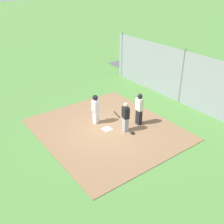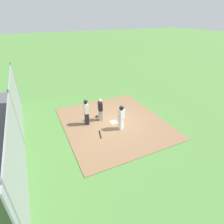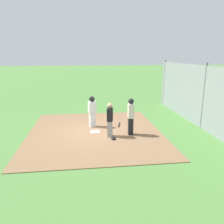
# 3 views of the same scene
# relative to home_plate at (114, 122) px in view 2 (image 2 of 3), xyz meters

# --- Properties ---
(ground_plane) EXTENTS (140.00, 140.00, 0.00)m
(ground_plane) POSITION_rel_home_plate_xyz_m (0.00, 0.00, -0.04)
(ground_plane) COLOR #51843D
(dirt_infield) EXTENTS (7.20, 6.40, 0.03)m
(dirt_infield) POSITION_rel_home_plate_xyz_m (0.00, 0.00, -0.03)
(dirt_infield) COLOR #896647
(dirt_infield) RESTS_ON ground_plane
(home_plate) EXTENTS (0.46, 0.46, 0.02)m
(home_plate) POSITION_rel_home_plate_xyz_m (0.00, 0.00, 0.00)
(home_plate) COLOR white
(home_plate) RESTS_ON dirt_infield
(catcher) EXTENTS (0.42, 0.33, 1.57)m
(catcher) POSITION_rel_home_plate_xyz_m (-0.67, -0.66, 0.80)
(catcher) COLOR #9E9EA3
(catcher) RESTS_ON dirt_infield
(umpire) EXTENTS (0.39, 0.28, 1.74)m
(umpire) POSITION_rel_home_plate_xyz_m (-0.57, -1.66, 0.91)
(umpire) COLOR black
(umpire) RESTS_ON dirt_infield
(runner) EXTENTS (0.38, 0.45, 1.62)m
(runner) POSITION_rel_home_plate_xyz_m (0.88, 0.09, 0.91)
(runner) COLOR silver
(runner) RESTS_ON dirt_infield
(baseball_bat) EXTENTS (0.76, 0.24, 0.06)m
(baseball_bat) POSITION_rel_home_plate_xyz_m (0.92, -1.35, 0.02)
(baseball_bat) COLOR black
(baseball_bat) RESTS_ON dirt_infield
(catcher_mask) EXTENTS (0.24, 0.20, 0.12)m
(catcher_mask) POSITION_rel_home_plate_xyz_m (-1.11, -0.76, 0.05)
(catcher_mask) COLOR black
(catcher_mask) RESTS_ON dirt_infield
(backstop_fence) EXTENTS (12.00, 0.10, 3.35)m
(backstop_fence) POSITION_rel_home_plate_xyz_m (0.00, -5.52, 1.56)
(backstop_fence) COLOR #93999E
(backstop_fence) RESTS_ON ground_plane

